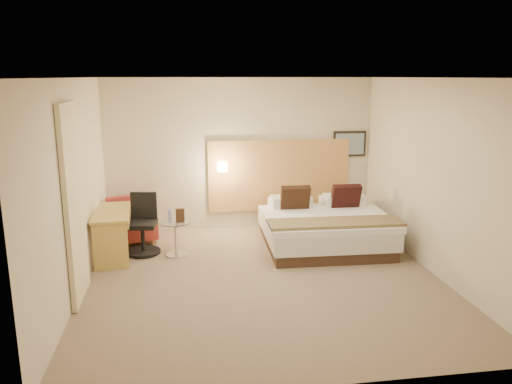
{
  "coord_description": "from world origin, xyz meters",
  "views": [
    {
      "loc": [
        -1.06,
        -6.33,
        2.72
      ],
      "look_at": [
        -0.02,
        0.56,
        1.1
      ],
      "focal_mm": 35.0,
      "sensor_mm": 36.0,
      "label": 1
    }
  ],
  "objects": [
    {
      "name": "desk",
      "position": [
        -2.11,
        1.19,
        0.58
      ],
      "size": [
        0.61,
        1.2,
        0.73
      ],
      "color": "#B39946",
      "rests_on": "floor"
    },
    {
      "name": "wall_back",
      "position": [
        0.0,
        2.51,
        1.35
      ],
      "size": [
        4.8,
        0.02,
        2.7
      ],
      "primitive_type": "cube",
      "color": "beige",
      "rests_on": "floor"
    },
    {
      "name": "headboard_panel",
      "position": [
        0.7,
        2.47,
        0.95
      ],
      "size": [
        2.6,
        0.04,
        1.3
      ],
      "primitive_type": "cube",
      "color": "tan",
      "rests_on": "wall_back"
    },
    {
      "name": "curtain",
      "position": [
        -2.36,
        -0.25,
        1.22
      ],
      "size": [
        0.06,
        0.9,
        2.42
      ],
      "primitive_type": "cube",
      "color": "beige",
      "rests_on": "wall_left"
    },
    {
      "name": "art_canvas",
      "position": [
        2.02,
        2.46,
        1.5
      ],
      "size": [
        0.54,
        0.01,
        0.39
      ],
      "primitive_type": "cube",
      "color": "slate",
      "rests_on": "wall_back"
    },
    {
      "name": "lounge_chair",
      "position": [
        -1.93,
        1.89,
        0.3
      ],
      "size": [
        0.87,
        0.81,
        0.75
      ],
      "color": "olive",
      "rests_on": "floor"
    },
    {
      "name": "side_table",
      "position": [
        -1.19,
        1.11,
        0.3
      ],
      "size": [
        0.55,
        0.55,
        0.54
      ],
      "color": "silver",
      "rests_on": "floor"
    },
    {
      "name": "bottle_a",
      "position": [
        -1.27,
        1.12,
        0.64
      ],
      "size": [
        0.07,
        0.07,
        0.19
      ],
      "primitive_type": "cylinder",
      "rotation": [
        0.0,
        0.0,
        0.14
      ],
      "color": "#94ACE5",
      "rests_on": "side_table"
    },
    {
      "name": "lamp_shade",
      "position": [
        -0.35,
        2.36,
        1.15
      ],
      "size": [
        0.15,
        0.15,
        0.15
      ],
      "primitive_type": "cube",
      "color": "#F7E5C0",
      "rests_on": "wall_back"
    },
    {
      "name": "bed",
      "position": [
        1.2,
        1.23,
        0.31
      ],
      "size": [
        2.04,
        1.98,
        0.97
      ],
      "color": "#39271C",
      "rests_on": "floor"
    },
    {
      "name": "lamp_arm",
      "position": [
        -0.35,
        2.42,
        1.15
      ],
      "size": [
        0.02,
        0.12,
        0.02
      ],
      "primitive_type": "cylinder",
      "rotation": [
        1.57,
        0.0,
        0.0
      ],
      "color": "silver",
      "rests_on": "wall_back"
    },
    {
      "name": "desk_chair",
      "position": [
        -1.69,
        1.31,
        0.39
      ],
      "size": [
        0.6,
        0.6,
        0.94
      ],
      "color": "black",
      "rests_on": "floor"
    },
    {
      "name": "wall_front",
      "position": [
        0.0,
        -2.51,
        1.35
      ],
      "size": [
        4.8,
        0.02,
        2.7
      ],
      "primitive_type": "cube",
      "color": "beige",
      "rests_on": "floor"
    },
    {
      "name": "art_frame",
      "position": [
        2.02,
        2.48,
        1.5
      ],
      "size": [
        0.62,
        0.03,
        0.47
      ],
      "primitive_type": "cube",
      "color": "black",
      "rests_on": "wall_back"
    },
    {
      "name": "menu_folder",
      "position": [
        -1.11,
        1.08,
        0.65
      ],
      "size": [
        0.13,
        0.07,
        0.21
      ],
      "primitive_type": "cube",
      "rotation": [
        0.0,
        0.0,
        0.14
      ],
      "color": "#3B2618",
      "rests_on": "side_table"
    },
    {
      "name": "wall_right",
      "position": [
        2.41,
        0.0,
        1.35
      ],
      "size": [
        0.02,
        5.0,
        2.7
      ],
      "primitive_type": "cube",
      "color": "beige",
      "rests_on": "floor"
    },
    {
      "name": "floor",
      "position": [
        0.0,
        0.0,
        -0.01
      ],
      "size": [
        4.8,
        5.0,
        0.02
      ],
      "primitive_type": "cube",
      "color": "#776650",
      "rests_on": "ground"
    },
    {
      "name": "ceiling",
      "position": [
        0.0,
        0.0,
        2.71
      ],
      "size": [
        4.8,
        5.0,
        0.02
      ],
      "primitive_type": "cube",
      "color": "white",
      "rests_on": "floor"
    },
    {
      "name": "wall_left",
      "position": [
        -2.41,
        0.0,
        1.35
      ],
      "size": [
        0.02,
        5.0,
        2.7
      ],
      "primitive_type": "cube",
      "color": "beige",
      "rests_on": "floor"
    }
  ]
}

